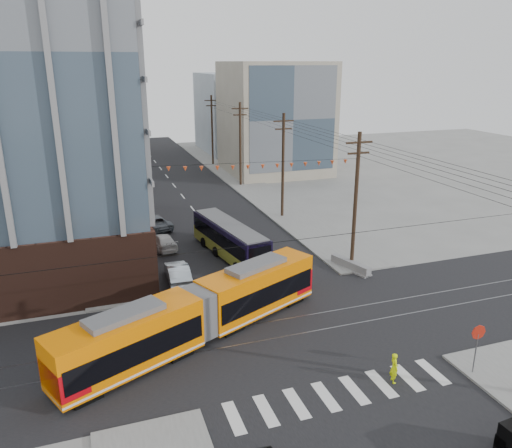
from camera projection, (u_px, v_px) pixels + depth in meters
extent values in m
plane|color=slate|center=(315.00, 361.00, 27.85)|extent=(160.00, 160.00, 0.00)
cube|color=#8C99A5|center=(33.00, 116.00, 66.52)|extent=(18.00, 16.00, 18.00)
cube|color=gray|center=(274.00, 118.00, 73.47)|extent=(14.00, 14.00, 16.00)
cube|color=gray|center=(60.00, 98.00, 85.11)|extent=(16.00, 18.00, 20.00)
cube|color=#8C99A5|center=(246.00, 112.00, 92.38)|extent=(16.00, 16.00, 14.00)
cylinder|color=black|center=(212.00, 131.00, 79.11)|extent=(0.30, 0.30, 11.00)
imported|color=#ABB9C4|center=(178.00, 273.00, 37.57)|extent=(1.78, 4.64, 1.51)
imported|color=silver|center=(163.00, 241.00, 44.54)|extent=(2.30, 4.62, 1.29)
imported|color=slate|center=(152.00, 222.00, 49.61)|extent=(3.97, 5.73, 1.46)
imported|color=#D5F106|center=(394.00, 368.00, 25.83)|extent=(0.51, 0.68, 1.68)
cube|color=slate|center=(350.00, 265.00, 40.02)|extent=(1.98, 3.93, 0.77)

